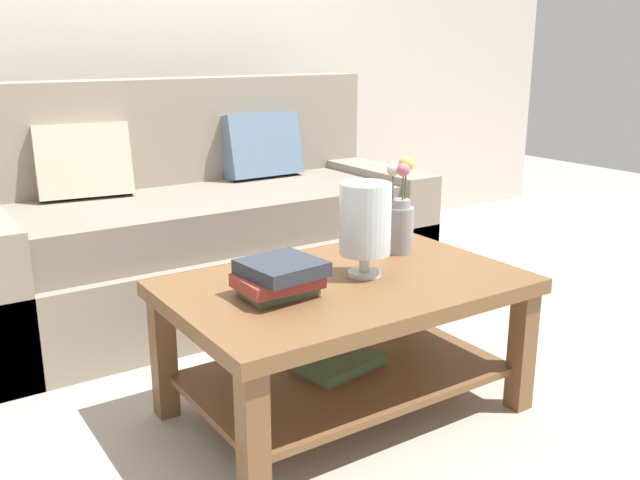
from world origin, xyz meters
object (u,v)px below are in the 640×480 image
object	(u,v)px
glass_hurricane_vase	(365,221)
book_stack_main	(279,277)
couch	(200,231)
coffee_table	(345,317)
flower_pitcher	(400,217)

from	to	relation	value
glass_hurricane_vase	book_stack_main	bearing A→B (deg)	-177.55
couch	glass_hurricane_vase	size ratio (longest dim) A/B	6.75
coffee_table	book_stack_main	world-z (taller)	book_stack_main
book_stack_main	glass_hurricane_vase	size ratio (longest dim) A/B	0.81
coffee_table	flower_pitcher	world-z (taller)	flower_pitcher
coffee_table	flower_pitcher	bearing A→B (deg)	22.36
coffee_table	book_stack_main	size ratio (longest dim) A/B	4.54
couch	book_stack_main	world-z (taller)	couch
couch	flower_pitcher	world-z (taller)	couch
book_stack_main	flower_pitcher	world-z (taller)	flower_pitcher
couch	coffee_table	xyz separation A→B (m)	(-0.03, -1.22, -0.02)
glass_hurricane_vase	couch	bearing A→B (deg)	92.46
book_stack_main	flower_pitcher	distance (m)	0.63
couch	book_stack_main	xyz separation A→B (m)	(-0.28, -1.23, 0.17)
coffee_table	flower_pitcher	xyz separation A→B (m)	(0.35, 0.14, 0.27)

